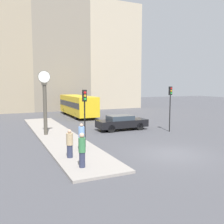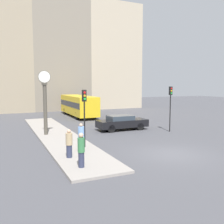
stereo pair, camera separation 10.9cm
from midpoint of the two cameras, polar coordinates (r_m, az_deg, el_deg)
ground_plane at (r=16.02m, az=13.75°, el=-9.30°), size 120.00×120.00×0.00m
sidewalk_corner at (r=21.40m, az=-12.44°, el=-5.14°), size 3.11×20.92×0.13m
building_row at (r=43.18m, az=-11.34°, el=12.44°), size 28.50×5.00×18.36m
sedan_car at (r=23.44m, az=2.39°, el=-2.37°), size 4.76×1.80×1.39m
bus_distant at (r=33.67m, az=-7.59°, el=1.69°), size 2.55×9.54×2.76m
traffic_light_near at (r=16.34m, az=-6.16°, el=1.30°), size 0.26×0.24×3.78m
traffic_light_far at (r=23.00m, az=13.35°, el=2.76°), size 0.26×0.24×4.08m
street_clock at (r=21.10m, az=-14.92°, el=2.11°), size 1.01×0.39×5.25m
pedestrian_tan_coat at (r=14.39m, az=-9.56°, el=-7.14°), size 0.38×0.38×1.62m
pedestrian_blue_stripe at (r=15.78m, az=-6.86°, el=-5.71°), size 0.39×0.39×1.72m
pedestrian_green_hoodie at (r=12.63m, az=-6.80°, el=-8.61°), size 0.35×0.35×1.75m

